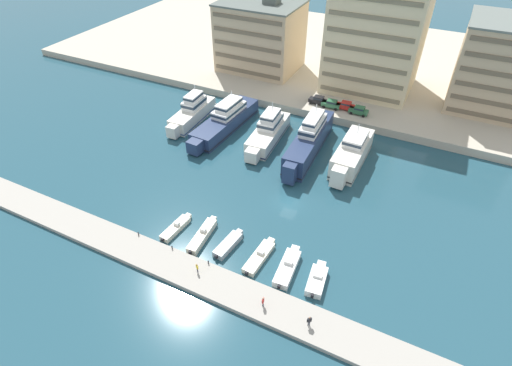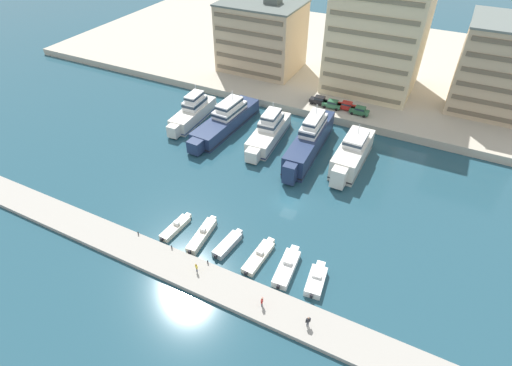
% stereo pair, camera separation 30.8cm
% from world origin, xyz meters
% --- Properties ---
extents(ground_plane, '(400.00, 400.00, 0.00)m').
position_xyz_m(ground_plane, '(0.00, 0.00, 0.00)').
color(ground_plane, '#234C5B').
extents(quay_promenade, '(180.00, 70.00, 1.71)m').
position_xyz_m(quay_promenade, '(0.00, 62.97, 0.86)').
color(quay_promenade, '#BCB29E').
rests_on(quay_promenade, ground).
extents(pier_dock, '(120.00, 5.12, 0.66)m').
position_xyz_m(pier_dock, '(0.00, -19.81, 0.33)').
color(pier_dock, '#A8A399').
rests_on(pier_dock, ground).
extents(yacht_ivory_far_left, '(4.54, 16.35, 7.69)m').
position_xyz_m(yacht_ivory_far_left, '(-29.34, 15.63, 2.12)').
color(yacht_ivory_far_left, silver).
rests_on(yacht_ivory_far_left, ground).
extents(yacht_navy_left, '(5.97, 22.68, 7.52)m').
position_xyz_m(yacht_navy_left, '(-21.25, 15.92, 2.07)').
color(yacht_navy_left, navy).
rests_on(yacht_navy_left, ground).
extents(yacht_ivory_mid_left, '(5.51, 17.83, 7.53)m').
position_xyz_m(yacht_ivory_mid_left, '(-11.30, 15.90, 2.05)').
color(yacht_ivory_mid_left, silver).
rests_on(yacht_ivory_mid_left, ground).
extents(yacht_navy_center_left, '(4.89, 22.72, 8.97)m').
position_xyz_m(yacht_navy_center_left, '(-2.45, 15.51, 2.73)').
color(yacht_navy_center_left, navy).
rests_on(yacht_navy_center_left, ground).
extents(yacht_ivory_center, '(4.70, 16.82, 7.46)m').
position_xyz_m(yacht_ivory_center, '(6.00, 15.17, 2.38)').
color(yacht_ivory_center, silver).
rests_on(yacht_ivory_center, ground).
extents(motorboat_cream_far_left, '(2.00, 6.64, 1.38)m').
position_xyz_m(motorboat_cream_far_left, '(-13.21, -13.56, 0.45)').
color(motorboat_cream_far_left, beige).
rests_on(motorboat_cream_far_left, ground).
extents(motorboat_cream_left, '(2.13, 7.95, 1.63)m').
position_xyz_m(motorboat_cream_left, '(-8.63, -13.19, 0.56)').
color(motorboat_cream_left, beige).
rests_on(motorboat_cream_left, ground).
extents(motorboat_grey_mid_left, '(2.28, 6.36, 1.00)m').
position_xyz_m(motorboat_grey_mid_left, '(-4.26, -13.01, 0.50)').
color(motorboat_grey_mid_left, '#9EA3A8').
rests_on(motorboat_grey_mid_left, ground).
extents(motorboat_cream_center_left, '(2.26, 7.61, 1.30)m').
position_xyz_m(motorboat_cream_center_left, '(0.84, -13.00, 0.43)').
color(motorboat_cream_center_left, beige).
rests_on(motorboat_cream_center_left, ground).
extents(motorboat_white_center, '(2.64, 7.76, 1.57)m').
position_xyz_m(motorboat_white_center, '(5.22, -13.10, 0.55)').
color(motorboat_white_center, white).
rests_on(motorboat_white_center, ground).
extents(motorboat_white_center_right, '(2.74, 6.12, 1.45)m').
position_xyz_m(motorboat_white_center_right, '(9.61, -13.32, 0.56)').
color(motorboat_white_center_right, white).
rests_on(motorboat_white_center_right, ground).
extents(car_black_far_left, '(4.11, 1.95, 1.80)m').
position_xyz_m(car_black_far_left, '(-6.45, 32.08, 2.69)').
color(car_black_far_left, black).
rests_on(car_black_far_left, quay_promenade).
extents(car_green_left, '(4.13, 1.98, 1.80)m').
position_xyz_m(car_green_left, '(-3.27, 31.60, 2.69)').
color(car_green_left, '#2D6642').
rests_on(car_green_left, quay_promenade).
extents(car_red_mid_left, '(4.16, 2.05, 1.80)m').
position_xyz_m(car_red_mid_left, '(-0.22, 32.24, 2.69)').
color(car_red_mid_left, red).
rests_on(car_red_mid_left, quay_promenade).
extents(car_green_center_left, '(4.13, 1.99, 1.80)m').
position_xyz_m(car_green_center_left, '(2.98, 31.41, 2.69)').
color(car_green_center_left, '#2D6642').
rests_on(car_green_center_left, quay_promenade).
extents(apartment_block_far_left, '(19.72, 15.28, 18.42)m').
position_xyz_m(apartment_block_far_left, '(-27.03, 44.58, 9.98)').
color(apartment_block_far_left, '#C6AD89').
rests_on(apartment_block_far_left, quay_promenade).
extents(apartment_block_left, '(20.05, 18.17, 29.16)m').
position_xyz_m(apartment_block_left, '(1.27, 46.21, 15.33)').
color(apartment_block_left, beige).
rests_on(apartment_block_left, quay_promenade).
extents(apartment_block_mid_left, '(17.53, 16.68, 20.48)m').
position_xyz_m(apartment_block_mid_left, '(27.62, 47.74, 11.01)').
color(apartment_block_mid_left, '#C6AD89').
rests_on(apartment_block_mid_left, quay_promenade).
extents(pedestrian_near_edge, '(0.32, 0.64, 1.68)m').
position_xyz_m(pedestrian_near_edge, '(4.84, -20.24, 1.66)').
color(pedestrian_near_edge, '#282D3D').
rests_on(pedestrian_near_edge, pier_dock).
extents(pedestrian_mid_deck, '(0.52, 0.41, 1.55)m').
position_xyz_m(pedestrian_mid_deck, '(-5.48, -19.36, 1.58)').
color(pedestrian_mid_deck, '#282D3D').
rests_on(pedestrian_mid_deck, pier_dock).
extents(pedestrian_far_side, '(0.51, 0.50, 1.73)m').
position_xyz_m(pedestrian_far_side, '(10.99, -20.25, 1.69)').
color(pedestrian_far_side, '#4C515B').
rests_on(pedestrian_far_side, pier_dock).
extents(bollard_west, '(0.20, 0.20, 0.61)m').
position_xyz_m(bollard_west, '(-17.18, -17.50, 0.99)').
color(bollard_west, '#2D2D33').
rests_on(bollard_west, pier_dock).
extents(bollard_west_mid, '(0.20, 0.20, 0.61)m').
position_xyz_m(bollard_west_mid, '(-11.04, -17.50, 0.99)').
color(bollard_west_mid, '#2D2D33').
rests_on(bollard_west_mid, pier_dock).
extents(bollard_east_mid, '(0.20, 0.20, 0.61)m').
position_xyz_m(bollard_east_mid, '(-4.90, -17.50, 0.99)').
color(bollard_east_mid, '#2D2D33').
rests_on(bollard_east_mid, pier_dock).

